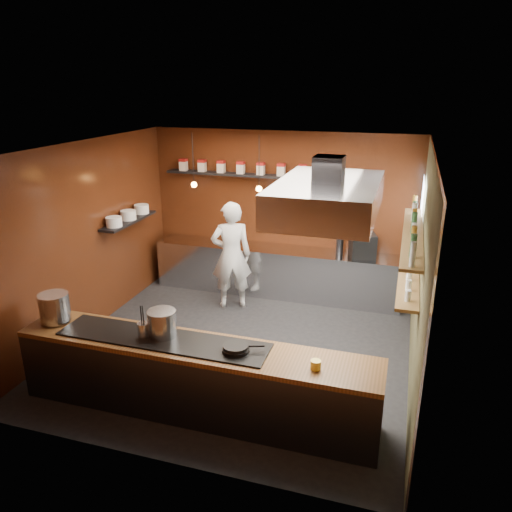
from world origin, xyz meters
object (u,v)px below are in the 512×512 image
at_px(espresso_machine, 362,245).
at_px(chef, 231,255).
at_px(stockpot_large, 55,307).
at_px(extractor_hood, 327,197).
at_px(stockpot_small, 162,323).

distance_m(espresso_machine, chef, 2.31).
distance_m(stockpot_large, espresso_machine, 5.11).
relative_size(extractor_hood, espresso_machine, 4.75).
xyz_separation_m(extractor_hood, stockpot_large, (-3.22, -1.18, -1.38)).
distance_m(stockpot_large, chef, 3.25).
xyz_separation_m(stockpot_small, chef, (-0.18, 2.93, -0.14)).
height_order(extractor_hood, chef, extractor_hood).
height_order(espresso_machine, chef, chef).
bearing_deg(stockpot_large, chef, 66.27).
distance_m(extractor_hood, espresso_machine, 2.94).
xyz_separation_m(stockpot_large, espresso_machine, (3.47, 3.75, -0.01)).
bearing_deg(stockpot_small, stockpot_large, -178.27).
xyz_separation_m(extractor_hood, espresso_machine, (0.26, 2.58, -1.39)).
bearing_deg(extractor_hood, stockpot_small, -146.79).
distance_m(extractor_hood, chef, 3.04).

